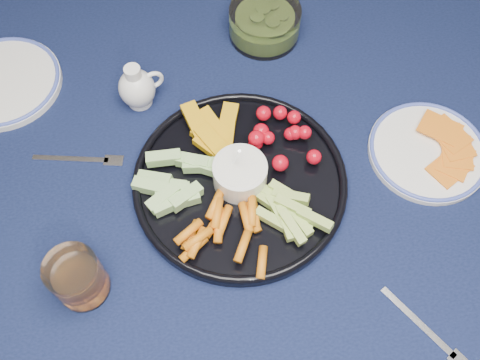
{
  "coord_description": "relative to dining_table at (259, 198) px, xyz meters",
  "views": [
    {
      "loc": [
        -0.09,
        -0.41,
        1.48
      ],
      "look_at": [
        -0.04,
        -0.02,
        0.76
      ],
      "focal_mm": 40.0,
      "sensor_mm": 36.0,
      "label": 1
    }
  ],
  "objects": [
    {
      "name": "dining_table",
      "position": [
        0.0,
        0.0,
        0.0
      ],
      "size": [
        1.67,
        1.07,
        0.75
      ],
      "color": "#52331B",
      "rests_on": "ground"
    },
    {
      "name": "crudite_platter",
      "position": [
        -0.04,
        -0.02,
        0.11
      ],
      "size": [
        0.33,
        0.33,
        0.11
      ],
      "color": "black",
      "rests_on": "dining_table"
    },
    {
      "name": "creamer_pitcher",
      "position": [
        -0.18,
        0.17,
        0.12
      ],
      "size": [
        0.08,
        0.06,
        0.08
      ],
      "color": "white",
      "rests_on": "dining_table"
    },
    {
      "name": "pickle_bowl",
      "position": [
        0.05,
        0.29,
        0.11
      ],
      "size": [
        0.13,
        0.13,
        0.06
      ],
      "color": "white",
      "rests_on": "dining_table"
    },
    {
      "name": "cheese_plate",
      "position": [
        0.27,
        -0.0,
        0.1
      ],
      "size": [
        0.19,
        0.19,
        0.02
      ],
      "color": "white",
      "rests_on": "dining_table"
    },
    {
      "name": "juice_tumbler",
      "position": [
        -0.28,
        -0.15,
        0.12
      ],
      "size": [
        0.07,
        0.07,
        0.09
      ],
      "color": "white",
      "rests_on": "dining_table"
    },
    {
      "name": "fork_left",
      "position": [
        -0.27,
        0.06,
        0.09
      ],
      "size": [
        0.15,
        0.04,
        0.0
      ],
      "color": "silver",
      "rests_on": "dining_table"
    },
    {
      "name": "fork_right",
      "position": [
        0.19,
        -0.28,
        0.09
      ],
      "size": [
        0.1,
        0.13,
        0.0
      ],
      "color": "silver",
      "rests_on": "dining_table"
    },
    {
      "name": "side_plate_extra",
      "position": [
        -0.41,
        0.24,
        0.1
      ],
      "size": [
        0.2,
        0.2,
        0.02
      ],
      "color": "white",
      "rests_on": "dining_table"
    }
  ]
}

